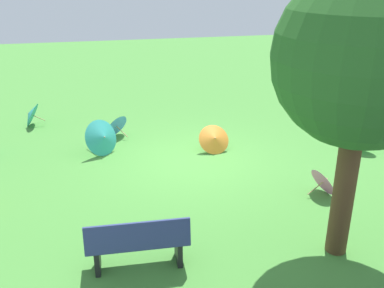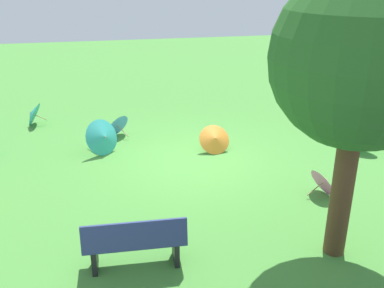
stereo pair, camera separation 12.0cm
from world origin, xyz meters
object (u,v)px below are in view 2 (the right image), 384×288
(park_bench, at_px, (135,243))
(parasol_pink_1, at_px, (324,181))
(parasol_teal_3, at_px, (32,114))
(parasol_blue_0, at_px, (116,124))
(parasol_teal_1, at_px, (103,137))
(parasol_orange_4, at_px, (215,139))
(parasol_yellow_1, at_px, (378,112))
(parasol_teal_0, at_px, (359,131))
(shade_tree, at_px, (362,60))

(park_bench, distance_m, parasol_pink_1, 4.34)
(parasol_teal_3, bearing_deg, parasol_blue_0, 148.86)
(parasol_blue_0, distance_m, parasol_teal_1, 1.28)
(parasol_blue_0, relative_size, parasol_teal_3, 1.04)
(parasol_orange_4, distance_m, parasol_teal_3, 5.76)
(parasol_blue_0, bearing_deg, park_bench, 89.90)
(parasol_teal_1, relative_size, parasol_orange_4, 1.24)
(park_bench, bearing_deg, parasol_yellow_1, -147.14)
(parasol_teal_0, xyz_separation_m, parasol_teal_3, (8.48, -3.85, -0.16))
(parasol_blue_0, bearing_deg, parasol_teal_3, -31.14)
(park_bench, distance_m, parasol_yellow_1, 8.96)
(parasol_blue_0, xyz_separation_m, parasol_orange_4, (-2.42, 1.68, 0.01))
(shade_tree, distance_m, parasol_teal_1, 6.76)
(parasol_blue_0, bearing_deg, shade_tree, 117.83)
(parasol_blue_0, distance_m, parasol_teal_0, 6.52)
(parasol_orange_4, bearing_deg, parasol_blue_0, -34.67)
(park_bench, relative_size, shade_tree, 0.36)
(parasol_blue_0, xyz_separation_m, parasol_teal_1, (0.37, 1.21, 0.11))
(parasol_yellow_1, height_order, parasol_teal_0, parasol_teal_0)
(parasol_orange_4, height_order, parasol_teal_3, parasol_teal_3)
(park_bench, bearing_deg, parasol_orange_4, -119.80)
(park_bench, relative_size, parasol_teal_3, 1.97)
(park_bench, height_order, parasol_pink_1, park_bench)
(shade_tree, relative_size, parasol_teal_0, 3.61)
(parasol_teal_1, bearing_deg, park_bench, 94.43)
(parasol_pink_1, bearing_deg, parasol_yellow_1, -136.29)
(parasol_pink_1, bearing_deg, parasol_teal_3, -42.11)
(parasol_teal_0, bearing_deg, parasol_teal_1, -10.32)
(parasol_teal_0, bearing_deg, parasol_teal_3, -24.40)
(park_bench, xyz_separation_m, parasol_teal_0, (-6.07, -3.53, 0.07))
(parasol_teal_1, distance_m, parasol_teal_3, 3.36)
(shade_tree, bearing_deg, parasol_teal_0, -126.23)
(parasol_orange_4, bearing_deg, parasol_pink_1, 120.97)
(parasol_yellow_1, distance_m, parasol_teal_0, 1.97)
(parasol_teal_1, height_order, parasol_teal_3, parasol_teal_1)
(park_bench, height_order, shade_tree, shade_tree)
(parasol_pink_1, xyz_separation_m, parasol_teal_1, (4.42, -3.16, 0.15))
(parasol_orange_4, bearing_deg, park_bench, 60.20)
(parasol_blue_0, height_order, parasol_pink_1, parasol_blue_0)
(shade_tree, height_order, parasol_blue_0, shade_tree)
(parasol_yellow_1, bearing_deg, parasol_teal_3, -14.22)
(parasol_teal_0, bearing_deg, parasol_blue_0, -21.49)
(shade_tree, relative_size, parasol_yellow_1, 5.44)
(parasol_pink_1, distance_m, parasol_yellow_1, 4.81)
(shade_tree, relative_size, parasol_pink_1, 6.22)
(park_bench, xyz_separation_m, parasol_teal_1, (0.36, -4.71, -0.00))
(parasol_yellow_1, bearing_deg, parasol_teal_0, 42.40)
(parasol_blue_0, xyz_separation_m, parasol_teal_3, (2.41, -1.46, 0.02))
(parasol_teal_3, bearing_deg, parasol_teal_0, 155.60)
(parasol_blue_0, height_order, parasol_orange_4, parasol_orange_4)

